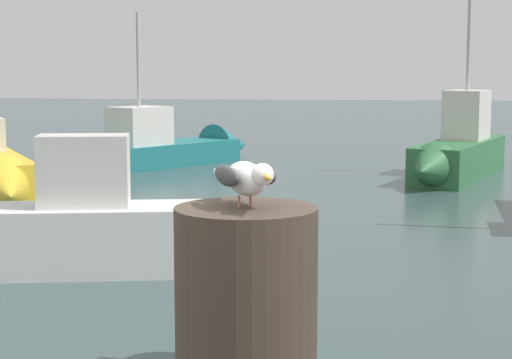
{
  "coord_description": "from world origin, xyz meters",
  "views": [
    {
      "loc": [
        0.99,
        -2.98,
        2.46
      ],
      "look_at": [
        0.66,
        -0.22,
        2.1
      ],
      "focal_mm": 61.48,
      "sensor_mm": 36.0,
      "label": 1
    }
  ],
  "objects_px": {
    "mooring_post": "(246,345)",
    "boat_teal": "(178,146)",
    "boat_green": "(456,152)",
    "seagull": "(247,177)",
    "boat_white": "(42,230)",
    "channel_buoy": "(211,310)"
  },
  "relations": [
    {
      "from": "boat_green",
      "to": "boat_teal",
      "type": "height_order",
      "value": "boat_green"
    },
    {
      "from": "boat_teal",
      "to": "channel_buoy",
      "type": "relative_size",
      "value": 3.84
    },
    {
      "from": "boat_white",
      "to": "channel_buoy",
      "type": "relative_size",
      "value": 3.02
    },
    {
      "from": "boat_white",
      "to": "boat_teal",
      "type": "relative_size",
      "value": 0.79
    },
    {
      "from": "channel_buoy",
      "to": "boat_green",
      "type": "bearing_deg",
      "value": 75.26
    },
    {
      "from": "seagull",
      "to": "mooring_post",
      "type": "bearing_deg",
      "value": 117.63
    },
    {
      "from": "seagull",
      "to": "boat_green",
      "type": "relative_size",
      "value": 0.07
    },
    {
      "from": "seagull",
      "to": "boat_green",
      "type": "distance_m",
      "value": 17.06
    },
    {
      "from": "boat_green",
      "to": "seagull",
      "type": "bearing_deg",
      "value": -98.21
    },
    {
      "from": "seagull",
      "to": "boat_white",
      "type": "distance_m",
      "value": 8.24
    },
    {
      "from": "seagull",
      "to": "boat_teal",
      "type": "bearing_deg",
      "value": 102.46
    },
    {
      "from": "boat_green",
      "to": "boat_teal",
      "type": "relative_size",
      "value": 1.03
    },
    {
      "from": "mooring_post",
      "to": "boat_teal",
      "type": "bearing_deg",
      "value": 102.45
    },
    {
      "from": "boat_white",
      "to": "channel_buoy",
      "type": "distance_m",
      "value": 3.92
    },
    {
      "from": "mooring_post",
      "to": "channel_buoy",
      "type": "distance_m",
      "value": 4.57
    },
    {
      "from": "boat_teal",
      "to": "boat_green",
      "type": "bearing_deg",
      "value": -18.6
    },
    {
      "from": "mooring_post",
      "to": "channel_buoy",
      "type": "height_order",
      "value": "mooring_post"
    },
    {
      "from": "mooring_post",
      "to": "boat_white",
      "type": "height_order",
      "value": "mooring_post"
    },
    {
      "from": "boat_green",
      "to": "boat_white",
      "type": "bearing_deg",
      "value": -121.55
    },
    {
      "from": "boat_white",
      "to": "boat_green",
      "type": "distance_m",
      "value": 11.12
    },
    {
      "from": "boat_teal",
      "to": "channel_buoy",
      "type": "distance_m",
      "value": 15.08
    },
    {
      "from": "boat_teal",
      "to": "seagull",
      "type": "bearing_deg",
      "value": -77.54
    }
  ]
}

